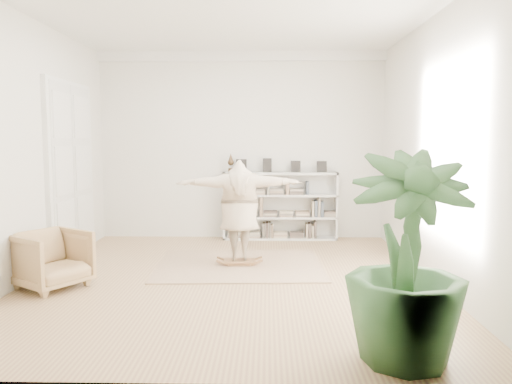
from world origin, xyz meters
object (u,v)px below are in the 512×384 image
rocker_board (239,261)px  houseplant (407,258)px  bookshelf (280,207)px  person (239,208)px  armchair (52,260)px

rocker_board → houseplant: (1.62, -3.28, 0.86)m
bookshelf → houseplant: houseplant is taller
person → houseplant: houseplant is taller
rocker_board → person: size_ratio=0.26×
bookshelf → armchair: bookshelf is taller
armchair → person: 2.71m
person → houseplant: bearing=113.7°
person → houseplant: size_ratio=1.03×
person → houseplant: 3.66m
bookshelf → armchair: bearing=-132.8°
rocker_board → person: 0.83m
bookshelf → rocker_board: size_ratio=4.44×
houseplant → armchair: bearing=152.5°
armchair → houseplant: size_ratio=0.45×
bookshelf → armchair: (-3.04, -3.29, -0.26)m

